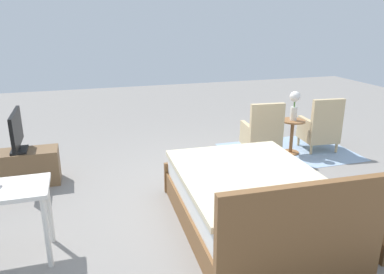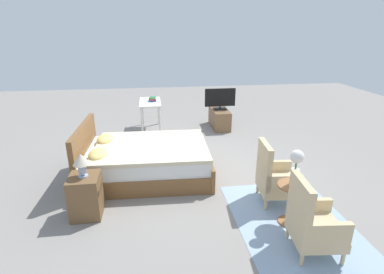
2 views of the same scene
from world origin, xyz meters
TOP-DOWN VIEW (x-y plane):
  - ground_plane at (0.00, 0.00)m, footprint 16.00×16.00m
  - floor_rug at (-1.87, -1.04)m, footprint 2.10×1.50m
  - bed at (-0.24, 0.93)m, footprint 1.59×2.19m
  - armchair_by_window_left at (-2.41, -0.98)m, footprint 0.59×0.59m
  - armchair_by_window_right at (-1.32, -0.98)m, footprint 0.59×0.59m
  - side_table at (-1.87, -0.99)m, footprint 0.40×0.40m
  - flower_vase at (-1.87, -0.99)m, footprint 0.17×0.17m
  - nightstand at (-1.31, 1.71)m, footprint 0.44×0.41m
  - table_lamp at (-1.31, 1.71)m, footprint 0.22×0.22m
  - tv_stand at (2.27, -0.97)m, footprint 0.96×0.40m
  - tv_flatscreen at (2.28, -0.97)m, footprint 0.20×0.79m
  - vanity_desk at (2.30, 0.80)m, footprint 1.04×0.52m
  - book_stack at (2.32, 0.74)m, footprint 0.22×0.19m

SIDE VIEW (x-z plane):
  - ground_plane at x=0.00m, z-range 0.00..0.00m
  - floor_rug at x=-1.87m, z-range 0.00..0.01m
  - tv_stand at x=2.27m, z-range 0.00..0.48m
  - nightstand at x=-1.31m, z-range 0.00..0.59m
  - bed at x=-0.24m, z-range -0.18..0.78m
  - side_table at x=-1.87m, z-range 0.07..0.65m
  - armchair_by_window_left at x=-2.41m, z-range -0.08..0.84m
  - armchair_by_window_right at x=-1.32m, z-range -0.08..0.84m
  - vanity_desk at x=2.30m, z-range 0.26..1.00m
  - tv_flatscreen at x=2.28m, z-range 0.49..1.03m
  - book_stack at x=2.32m, z-range 0.74..0.84m
  - table_lamp at x=-1.31m, z-range 0.64..0.97m
  - flower_vase at x=-1.87m, z-range 0.63..1.11m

